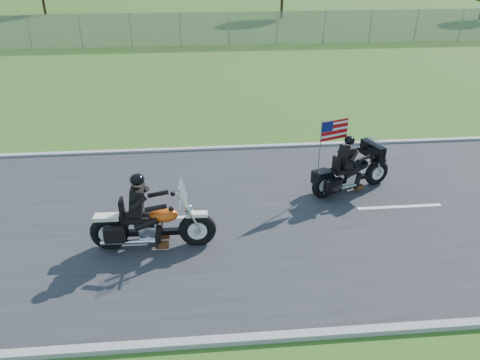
{
  "coord_description": "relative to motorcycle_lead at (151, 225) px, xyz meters",
  "views": [
    {
      "loc": [
        -0.98,
        -9.85,
        6.26
      ],
      "look_at": [
        -0.1,
        0.0,
        1.01
      ],
      "focal_mm": 35.0,
      "sensor_mm": 36.0,
      "label": 1
    }
  ],
  "objects": [
    {
      "name": "ground",
      "position": [
        2.17,
        1.13,
        -0.59
      ],
      "size": [
        420.0,
        420.0,
        0.0
      ],
      "primitive_type": "plane",
      "color": "#3A531A",
      "rests_on": "ground"
    },
    {
      "name": "road",
      "position": [
        2.17,
        1.13,
        -0.57
      ],
      "size": [
        120.0,
        8.0,
        0.04
      ],
      "primitive_type": "cube",
      "color": "#28282B",
      "rests_on": "ground"
    },
    {
      "name": "curb_north",
      "position": [
        2.17,
        5.18,
        -0.54
      ],
      "size": [
        120.0,
        0.18,
        0.12
      ],
      "primitive_type": "cube",
      "color": "#9E9B93",
      "rests_on": "ground"
    },
    {
      "name": "curb_south",
      "position": [
        2.17,
        -2.92,
        -0.54
      ],
      "size": [
        120.0,
        0.18,
        0.12
      ],
      "primitive_type": "cube",
      "color": "#9E9B93",
      "rests_on": "ground"
    },
    {
      "name": "fence",
      "position": [
        -2.83,
        21.13,
        0.41
      ],
      "size": [
        60.0,
        0.03,
        2.0
      ],
      "primitive_type": "cube",
      "color": "gray",
      "rests_on": "ground"
    },
    {
      "name": "motorcycle_lead",
      "position": [
        0.0,
        0.0,
        0.0
      ],
      "size": [
        2.78,
        0.67,
        1.87
      ],
      "rotation": [
        0.0,
        0.0,
        -0.02
      ],
      "color": "black",
      "rests_on": "ground"
    },
    {
      "name": "motorcycle_follow",
      "position": [
        5.16,
        2.13,
        -0.02
      ],
      "size": [
        2.38,
        1.22,
        2.06
      ],
      "rotation": [
        0.0,
        0.0,
        0.35
      ],
      "color": "black",
      "rests_on": "ground"
    }
  ]
}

